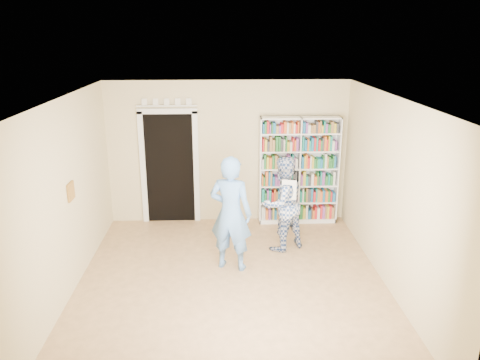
# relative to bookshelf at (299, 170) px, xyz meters

# --- Properties ---
(floor) EXTENTS (5.00, 5.00, 0.00)m
(floor) POSITION_rel_bookshelf_xyz_m (-1.33, -2.34, -1.03)
(floor) COLOR olive
(floor) RESTS_ON ground
(ceiling) EXTENTS (5.00, 5.00, 0.00)m
(ceiling) POSITION_rel_bookshelf_xyz_m (-1.33, -2.34, 1.67)
(ceiling) COLOR white
(ceiling) RESTS_ON wall_back
(wall_back) EXTENTS (4.50, 0.00, 4.50)m
(wall_back) POSITION_rel_bookshelf_xyz_m (-1.33, 0.16, 0.32)
(wall_back) COLOR beige
(wall_back) RESTS_ON floor
(wall_left) EXTENTS (0.00, 5.00, 5.00)m
(wall_left) POSITION_rel_bookshelf_xyz_m (-3.58, -2.34, 0.32)
(wall_left) COLOR beige
(wall_left) RESTS_ON floor
(wall_right) EXTENTS (0.00, 5.00, 5.00)m
(wall_right) POSITION_rel_bookshelf_xyz_m (0.92, -2.34, 0.32)
(wall_right) COLOR beige
(wall_right) RESTS_ON floor
(bookshelf) EXTENTS (1.49, 0.28, 2.05)m
(bookshelf) POSITION_rel_bookshelf_xyz_m (0.00, 0.00, 0.00)
(bookshelf) COLOR white
(bookshelf) RESTS_ON floor
(doorway) EXTENTS (1.10, 0.08, 2.43)m
(doorway) POSITION_rel_bookshelf_xyz_m (-2.43, 0.13, 0.15)
(doorway) COLOR black
(doorway) RESTS_ON floor
(wall_art) EXTENTS (0.03, 0.25, 0.25)m
(wall_art) POSITION_rel_bookshelf_xyz_m (-3.56, -2.14, 0.37)
(wall_art) COLOR brown
(wall_art) RESTS_ON wall_left
(man_blue) EXTENTS (0.76, 0.62, 1.80)m
(man_blue) POSITION_rel_bookshelf_xyz_m (-1.33, -1.82, -0.13)
(man_blue) COLOR #5A8BCA
(man_blue) RESTS_ON floor
(man_plaid) EXTENTS (0.98, 0.91, 1.61)m
(man_plaid) POSITION_rel_bookshelf_xyz_m (-0.45, -1.17, -0.23)
(man_plaid) COLOR navy
(man_plaid) RESTS_ON floor
(paper_sheet) EXTENTS (0.23, 0.07, 0.33)m
(paper_sheet) POSITION_rel_bookshelf_xyz_m (-0.38, -1.37, 0.08)
(paper_sheet) COLOR white
(paper_sheet) RESTS_ON man_plaid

